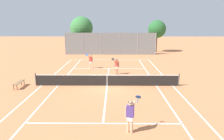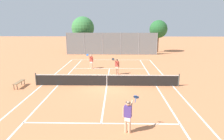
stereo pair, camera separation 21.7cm
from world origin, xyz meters
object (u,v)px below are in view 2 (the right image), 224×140
at_px(loose_tennis_ball_0, 139,74).
at_px(tree_behind_left, 82,29).
at_px(courtside_bench, 19,82).
at_px(player_far_left, 91,61).
at_px(player_far_right, 117,66).
at_px(player_near_side, 128,115).
at_px(loose_tennis_ball_1, 151,86).
at_px(tree_behind_right, 158,30).
at_px(tennis_net, 107,80).

distance_m(loose_tennis_ball_0, tree_behind_left, 18.38).
bearing_deg(courtside_bench, player_far_left, 53.71).
bearing_deg(player_far_right, tree_behind_left, 110.81).
relative_size(player_near_side, courtside_bench, 1.18).
distance_m(loose_tennis_ball_0, loose_tennis_ball_1, 3.77).
relative_size(player_near_side, player_far_left, 1.00).
bearing_deg(loose_tennis_ball_1, tree_behind_right, 77.41).
distance_m(loose_tennis_ball_1, courtside_bench, 10.84).
height_order(player_near_side, loose_tennis_ball_1, player_near_side).
xyz_separation_m(tennis_net, player_near_side, (1.34, -7.24, 0.42)).
bearing_deg(player_far_left, loose_tennis_ball_1, -47.84).
height_order(courtside_bench, tree_behind_left, tree_behind_left).
bearing_deg(tennis_net, loose_tennis_ball_1, 0.55).
height_order(player_near_side, courtside_bench, player_near_side).
bearing_deg(tennis_net, tree_behind_left, 104.84).
bearing_deg(player_far_right, loose_tennis_ball_0, 0.15).
relative_size(tennis_net, tree_behind_left, 1.94).
bearing_deg(player_near_side, player_far_right, 92.63).
bearing_deg(courtside_bench, loose_tennis_ball_1, 2.81).
relative_size(player_far_right, courtside_bench, 1.18).
distance_m(player_far_left, loose_tennis_ball_0, 5.86).
distance_m(tennis_net, tree_behind_right, 21.47).
bearing_deg(tree_behind_left, player_near_side, -76.31).
xyz_separation_m(player_far_right, tree_behind_right, (7.21, 15.86, 3.01)).
height_order(loose_tennis_ball_1, tree_behind_left, tree_behind_left).
height_order(tennis_net, player_far_right, player_far_right).
height_order(player_near_side, tree_behind_right, tree_behind_right).
height_order(courtside_bench, tree_behind_right, tree_behind_right).
relative_size(loose_tennis_ball_0, loose_tennis_ball_1, 1.00).
distance_m(loose_tennis_ball_1, tree_behind_left, 21.92).
bearing_deg(tennis_net, courtside_bench, -176.04).
xyz_separation_m(loose_tennis_ball_0, tree_behind_left, (-8.29, 15.90, 4.05)).
distance_m(player_near_side, tree_behind_left, 27.87).
distance_m(player_far_right, loose_tennis_ball_0, 2.41).
bearing_deg(loose_tennis_ball_0, loose_tennis_ball_1, -80.89).
bearing_deg(loose_tennis_ball_1, loose_tennis_ball_0, 99.11).
bearing_deg(courtside_bench, loose_tennis_ball_0, 22.60).
bearing_deg(tree_behind_right, loose_tennis_ball_1, -102.59).
xyz_separation_m(player_far_left, loose_tennis_ball_1, (5.76, -6.36, -0.89)).
bearing_deg(player_near_side, courtside_bench, 141.52).
xyz_separation_m(player_near_side, player_far_left, (-3.43, 13.64, 0.00)).
bearing_deg(loose_tennis_ball_0, tennis_net, -129.29).
distance_m(loose_tennis_ball_0, tree_behind_right, 17.06).
bearing_deg(player_far_right, tree_behind_right, 65.55).
xyz_separation_m(player_near_side, courtside_bench, (-8.49, 6.75, -0.52)).
bearing_deg(loose_tennis_ball_0, courtside_bench, -157.40).
distance_m(tennis_net, player_far_right, 3.87).
distance_m(courtside_bench, tree_behind_left, 20.58).
relative_size(tree_behind_left, tree_behind_right, 1.11).
bearing_deg(courtside_bench, player_near_side, -38.48).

